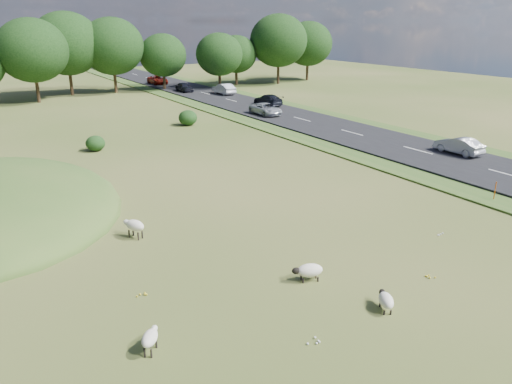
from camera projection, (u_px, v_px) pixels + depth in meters
The scene contains 15 objects.
ground at pixel (134, 154), 40.88m from camera, with size 160.00×160.00×0.00m, color #365219.
road at pixel (272, 112), 58.75m from camera, with size 8.00×150.00×0.25m, color black.
treeline at pixel (38, 50), 66.86m from camera, with size 96.28×14.66×11.70m.
shrubs at pixel (106, 129), 46.57m from camera, with size 24.73×9.66×1.58m.
marker_post at pixel (495, 191), 29.94m from camera, with size 0.06×0.06×1.20m, color #D8590C.
sheep_0 at pixel (134, 225), 24.80m from camera, with size 1.00×1.36×0.95m.
sheep_1 at pixel (386, 300), 18.61m from camera, with size 0.92×1.20×0.68m.
sheep_2 at pixel (150, 338), 16.21m from camera, with size 0.93×1.05×0.78m.
sheep_3 at pixel (309, 270), 20.70m from camera, with size 1.39×0.92×0.77m.
car_0 at pixel (459, 145), 39.71m from camera, with size 1.39×3.99×1.31m, color #9D9FA5.
car_1 at pixel (184, 87), 74.67m from camera, with size 1.57×3.90×1.33m, color black.
car_2 at pixel (158, 80), 83.63m from camera, with size 2.28×4.94×1.37m, color maroon.
car_3 at pixel (268, 100), 62.50m from camera, with size 1.91×4.69×1.36m, color black.
car_4 at pixel (224, 89), 72.04m from camera, with size 1.60×4.60×1.52m, color silver.
car_5 at pixel (266, 109), 56.25m from camera, with size 2.12×4.59×1.27m, color #ADB0B5.
Camera 1 is at (-12.06, -19.12, 10.30)m, focal length 35.00 mm.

